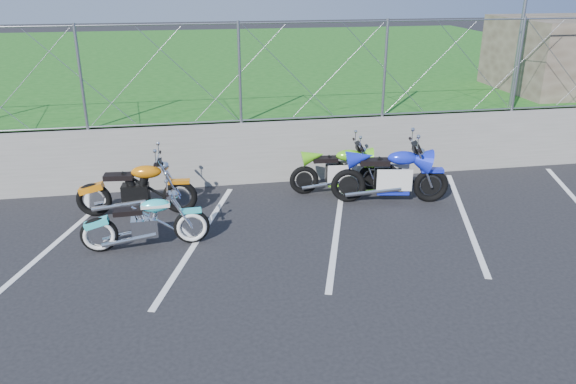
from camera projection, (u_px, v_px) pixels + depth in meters
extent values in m
plane|color=black|center=(201.00, 266.00, 8.53)|extent=(90.00, 90.00, 0.00)
cube|color=slate|center=(194.00, 156.00, 11.50)|extent=(30.00, 0.22, 1.30)
cube|color=#195215|center=(188.00, 74.00, 20.66)|extent=(30.00, 20.00, 1.30)
cylinder|color=gray|center=(185.00, 24.00, 10.55)|extent=(28.00, 0.03, 0.03)
cylinder|color=gray|center=(192.00, 123.00, 11.24)|extent=(28.00, 0.03, 0.03)
cylinder|color=gray|center=(520.00, 39.00, 12.26)|extent=(0.08, 0.08, 3.00)
cube|color=silver|center=(49.00, 249.00, 9.05)|extent=(1.49, 4.31, 0.01)
cube|color=silver|center=(199.00, 237.00, 9.45)|extent=(1.49, 4.31, 0.01)
cube|color=silver|center=(337.00, 226.00, 9.84)|extent=(1.49, 4.31, 0.01)
cube|color=silver|center=(465.00, 217.00, 10.24)|extent=(1.49, 4.31, 0.01)
torus|color=black|center=(99.00, 235.00, 8.86)|extent=(0.59, 0.12, 0.59)
torus|color=black|center=(192.00, 226.00, 9.16)|extent=(0.59, 0.12, 0.59)
cube|color=silver|center=(145.00, 227.00, 8.98)|extent=(0.42, 0.27, 0.30)
ellipsoid|color=#33C9CF|center=(155.00, 205.00, 8.89)|extent=(0.48, 0.24, 0.21)
cube|color=black|center=(128.00, 211.00, 8.83)|extent=(0.46, 0.23, 0.08)
cube|color=#33C9CF|center=(191.00, 211.00, 9.05)|extent=(0.35, 0.15, 0.05)
cylinder|color=silver|center=(167.00, 188.00, 8.83)|extent=(0.05, 0.64, 0.03)
torus|color=black|center=(94.00, 200.00, 10.16)|extent=(0.64, 0.17, 0.64)
torus|color=black|center=(180.00, 197.00, 10.30)|extent=(0.64, 0.17, 0.64)
cube|color=black|center=(136.00, 194.00, 10.19)|extent=(0.49, 0.33, 0.35)
ellipsoid|color=#C86B0B|center=(146.00, 172.00, 10.06)|extent=(0.56, 0.29, 0.24)
cube|color=black|center=(119.00, 177.00, 10.05)|extent=(0.53, 0.29, 0.09)
cube|color=#C86B0B|center=(179.00, 182.00, 10.19)|extent=(0.40, 0.19, 0.06)
cylinder|color=silver|center=(157.00, 158.00, 9.99)|extent=(0.09, 0.74, 0.03)
torus|color=black|center=(304.00, 180.00, 11.20)|extent=(0.59, 0.15, 0.58)
torus|color=black|center=(372.00, 178.00, 11.33)|extent=(0.59, 0.15, 0.58)
cube|color=black|center=(337.00, 174.00, 11.23)|extent=(0.47, 0.30, 0.33)
ellipsoid|color=#62CC19|center=(349.00, 155.00, 11.11)|extent=(0.53, 0.27, 0.23)
cube|color=black|center=(325.00, 159.00, 11.08)|extent=(0.50, 0.27, 0.09)
cube|color=#62CC19|center=(373.00, 165.00, 11.23)|extent=(0.38, 0.17, 0.06)
cylinder|color=silver|center=(358.00, 144.00, 11.04)|extent=(0.08, 0.70, 0.03)
torus|color=black|center=(348.00, 186.00, 10.79)|extent=(0.68, 0.24, 0.67)
torus|color=black|center=(431.00, 185.00, 10.79)|extent=(0.68, 0.24, 0.67)
cube|color=black|center=(389.00, 180.00, 10.75)|extent=(0.56, 0.40, 0.38)
ellipsoid|color=#1525C5|center=(403.00, 158.00, 10.58)|extent=(0.63, 0.37, 0.26)
cube|color=black|center=(375.00, 162.00, 10.61)|extent=(0.60, 0.36, 0.10)
cube|color=#1525C5|center=(432.00, 170.00, 10.68)|extent=(0.45, 0.24, 0.07)
cylinder|color=silver|center=(415.00, 145.00, 10.49)|extent=(0.17, 0.80, 0.03)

